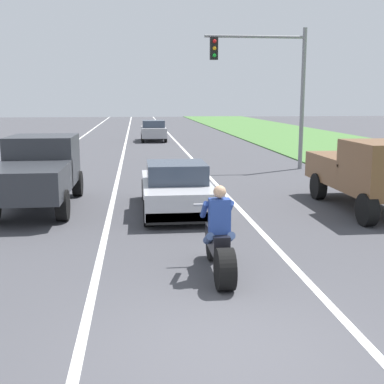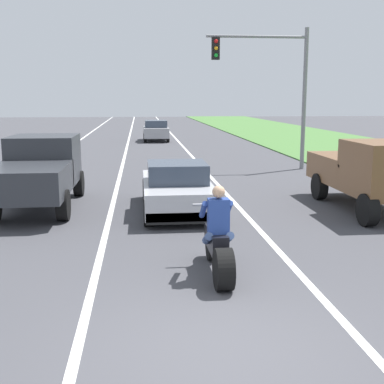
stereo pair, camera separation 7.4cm
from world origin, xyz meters
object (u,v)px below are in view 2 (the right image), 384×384
Objects in this scene: pickup_truck_right_shoulder_brown at (372,171)px; pickup_truck_left_lane_dark_grey at (39,169)px; motorcycle_with_rider at (218,244)px; distant_car_far_ahead at (156,130)px; traffic_light_mast_near at (275,76)px; sports_car_silver at (177,189)px.

pickup_truck_left_lane_dark_grey is at bearing 172.45° from pickup_truck_right_shoulder_brown.
distant_car_far_ahead is at bearing 90.26° from motorcycle_with_rider.
pickup_truck_left_lane_dark_grey is at bearing -100.09° from distant_car_far_ahead.
motorcycle_with_rider is at bearing -55.79° from pickup_truck_left_lane_dark_grey.
traffic_light_mast_near reaches higher than pickup_truck_left_lane_dark_grey.
traffic_light_mast_near reaches higher than pickup_truck_right_shoulder_brown.
pickup_truck_left_lane_dark_grey is at bearing 124.21° from motorcycle_with_rider.
pickup_truck_left_lane_dark_grey is 0.80× the size of traffic_light_mast_near.
pickup_truck_right_shoulder_brown is at bearing -85.99° from traffic_light_mast_near.
traffic_light_mast_near is at bearing 94.01° from pickup_truck_right_shoulder_brown.
sports_car_silver is at bearing 176.01° from pickup_truck_right_shoulder_brown.
pickup_truck_right_shoulder_brown is at bearing -77.73° from distant_car_far_ahead.
pickup_truck_left_lane_dark_grey is 1.00× the size of pickup_truck_right_shoulder_brown.
traffic_light_mast_near reaches higher than distant_car_far_ahead.
traffic_light_mast_near reaches higher than motorcycle_with_rider.
pickup_truck_right_shoulder_brown reaches higher than motorcycle_with_rider.
distant_car_far_ahead is (4.01, 22.54, -0.33)m from pickup_truck_left_lane_dark_grey.
traffic_light_mast_near is at bearing 39.40° from pickup_truck_left_lane_dark_grey.
pickup_truck_left_lane_dark_grey is (-3.82, 0.84, 0.48)m from sports_car_silver.
sports_car_silver is at bearing -12.45° from pickup_truck_left_lane_dark_grey.
traffic_light_mast_near is (4.78, 7.91, 3.35)m from sports_car_silver.
sports_car_silver is 23.39m from distant_car_far_ahead.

